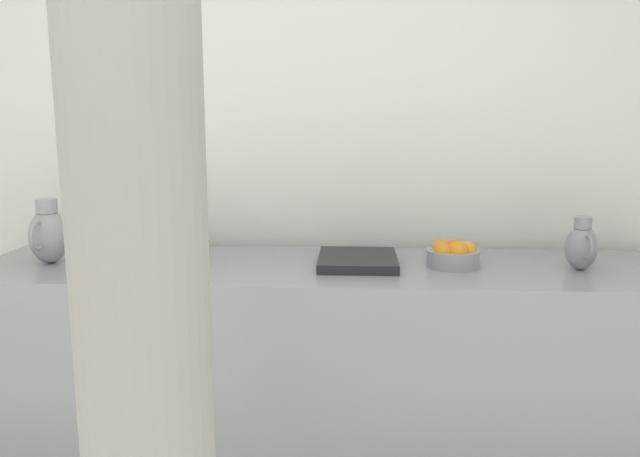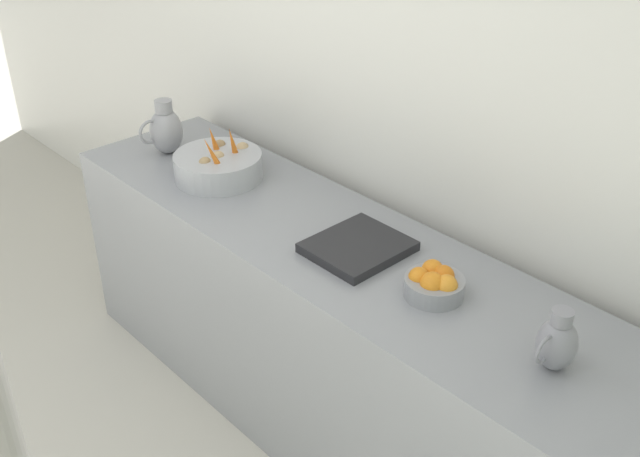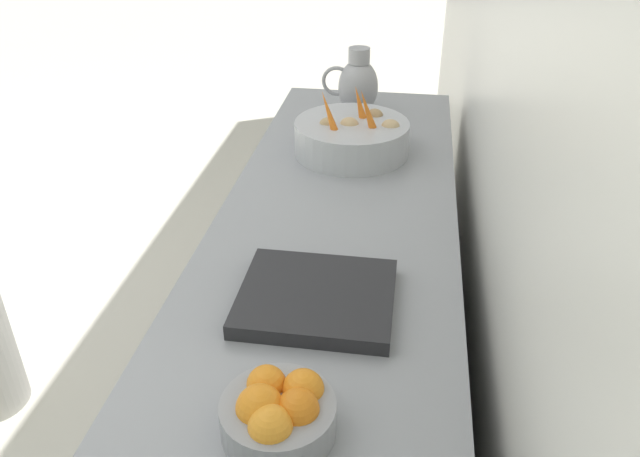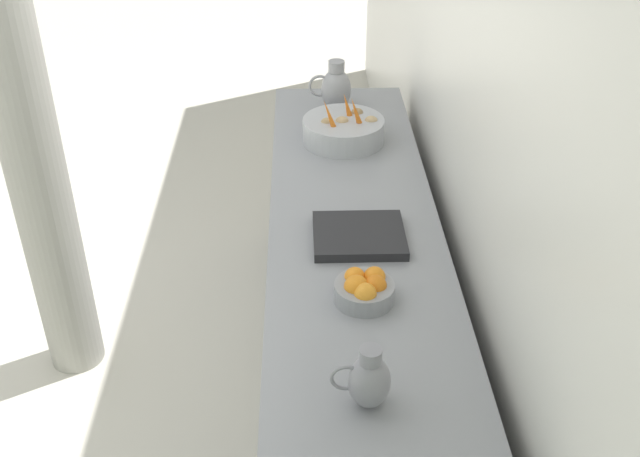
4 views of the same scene
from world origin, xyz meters
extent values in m
cube|color=gray|center=(-1.51, 0.22, 0.46)|extent=(0.66, 2.76, 0.92)
cylinder|color=#ADAFB5|center=(-1.50, -0.52, 0.97)|extent=(0.38, 0.38, 0.11)
torus|color=#ADAFB5|center=(-1.50, -0.52, 0.92)|extent=(0.22, 0.22, 0.01)
cone|color=orange|center=(-1.52, -0.57, 1.07)|extent=(0.07, 0.03, 0.14)
cone|color=orange|center=(-1.56, -0.48, 1.07)|extent=(0.09, 0.07, 0.17)
cone|color=orange|center=(-1.44, -0.46, 1.07)|extent=(0.09, 0.06, 0.15)
ellipsoid|color=tan|center=(-1.42, -0.50, 1.02)|extent=(0.05, 0.05, 0.05)
ellipsoid|color=tan|center=(-1.63, -0.51, 1.02)|extent=(0.06, 0.05, 0.05)
ellipsoid|color=#9E7F56|center=(-1.57, -0.60, 1.02)|extent=(0.06, 0.05, 0.05)
ellipsoid|color=tan|center=(-1.49, -0.51, 1.02)|extent=(0.06, 0.05, 0.05)
cylinder|color=gray|center=(-1.51, 0.67, 0.95)|extent=(0.20, 0.20, 0.06)
sphere|color=orange|center=(-1.54, 0.63, 0.98)|extent=(0.07, 0.07, 0.07)
sphere|color=orange|center=(-1.54, 0.68, 0.98)|extent=(0.08, 0.08, 0.08)
sphere|color=orange|center=(-1.48, 0.63, 0.98)|extent=(0.07, 0.07, 0.07)
sphere|color=orange|center=(-1.50, 0.72, 0.98)|extent=(0.08, 0.08, 0.08)
sphere|color=orange|center=(-1.48, 0.69, 0.98)|extent=(0.08, 0.08, 0.08)
ellipsoid|color=#939399|center=(-1.49, -0.89, 1.02)|extent=(0.15, 0.15, 0.21)
cylinder|color=#939399|center=(-1.49, -0.89, 1.14)|extent=(0.08, 0.08, 0.06)
torus|color=#939399|center=(-1.40, -0.89, 1.04)|extent=(0.11, 0.01, 0.11)
cube|color=#232326|center=(-1.52, 0.31, 0.93)|extent=(0.34, 0.30, 0.04)
camera|label=1|loc=(0.85, 0.29, 1.49)|focal=35.25mm
camera|label=2|loc=(0.17, 1.92, 2.37)|focal=42.42mm
camera|label=3|loc=(-1.69, 1.41, 1.78)|focal=35.30mm
camera|label=4|loc=(-1.30, 2.64, 2.47)|focal=42.21mm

